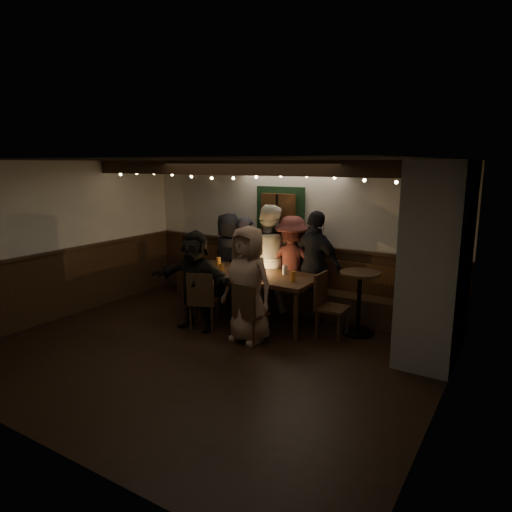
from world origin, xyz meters
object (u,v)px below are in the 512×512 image
Objects in this scene: person_d at (292,264)px; chair_end at (327,301)px; person_b at (246,261)px; chair_near_left at (202,297)px; person_e at (315,265)px; dining_table at (249,277)px; person_g at (248,284)px; high_top at (359,295)px; person_f at (195,280)px; person_c at (268,258)px; person_a at (229,258)px; chair_near_right at (248,310)px.

chair_end is at bearing 120.88° from person_d.
person_b is (-1.87, 0.67, 0.27)m from chair_end.
chair_near_left is 1.95m from person_e.
person_g reaches higher than dining_table.
high_top is at bearing 175.95° from person_e.
dining_table is at bearing 62.99° from chair_near_left.
person_b is 0.90× the size of person_e.
person_g is at bearing -3.19° from person_f.
person_f is (-0.47, -1.43, -0.15)m from person_c.
person_e is 2.00m from person_f.
high_top reaches higher than chair_end.
person_c reaches higher than person_a.
person_g is (-1.28, -1.11, 0.24)m from high_top.
person_g is at bearing 153.64° from person_a.
person_c is at bearing 76.47° from chair_near_left.
person_b reaches higher than high_top.
chair_end is at bearing 24.48° from chair_near_left.
high_top is 2.29m from person_b.
person_f reaches higher than dining_table.
person_b is at bearing 128.49° from person_g.
person_e reaches higher than chair_end.
person_e is at bearing 150.28° from person_d.
high_top is (1.23, 1.20, 0.11)m from chair_near_right.
chair_near_right is at bearing -135.75° from high_top.
person_d is (1.29, 0.05, 0.01)m from person_a.
chair_end is 1.27m from person_d.
chair_near_left is 1.91m from chair_end.
person_a is 0.92× the size of person_e.
person_c is at bearing 113.91° from person_g.
person_a is 1.06× the size of person_f.
chair_near_right is at bearing -56.39° from person_g.
dining_table is 2.37× the size of chair_end.
person_f is (-1.86, -0.79, 0.24)m from chair_end.
chair_end is (1.35, 0.03, -0.20)m from dining_table.
person_c is at bearing -7.50° from person_d.
person_d is 0.99× the size of person_g.
person_c is at bearing 155.28° from chair_end.
chair_end is at bearing 144.17° from person_e.
person_c is (-0.04, 0.67, 0.19)m from dining_table.
person_c is 1.19× the size of person_f.
person_a reaches higher than chair_end.
person_b is at bearing 123.51° from chair_near_right.
person_f is at bearing 38.25° from person_d.
high_top is at bearing -169.36° from person_b.
person_f reaches higher than high_top.
person_f is at bearing -124.16° from dining_table.
person_g reaches higher than person_f.
person_a reaches higher than chair_near_left.
person_b is (0.40, -0.02, -0.02)m from person_a.
person_e reaches higher than chair_near_right.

